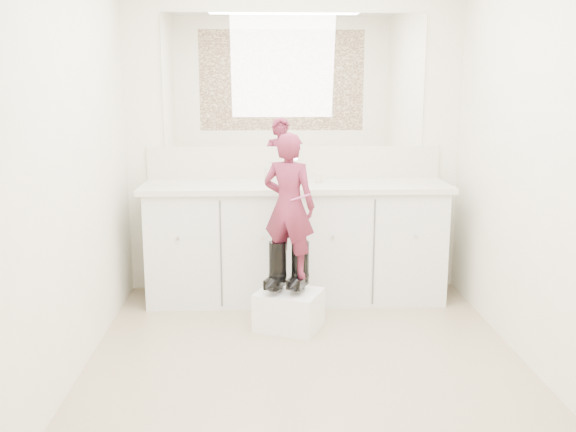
{
  "coord_description": "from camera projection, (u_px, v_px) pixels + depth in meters",
  "views": [
    {
      "loc": [
        -0.26,
        -3.5,
        1.63
      ],
      "look_at": [
        -0.09,
        0.55,
        0.78
      ],
      "focal_mm": 40.0,
      "sensor_mm": 36.0,
      "label": 1
    }
  ],
  "objects": [
    {
      "name": "faucet",
      "position": [
        295.0,
        174.0,
        4.91
      ],
      "size": [
        0.08,
        0.08,
        0.1
      ],
      "primitive_type": "cylinder",
      "color": "silver",
      "rests_on": "countertop"
    },
    {
      "name": "countertop",
      "position": [
        296.0,
        186.0,
        4.77
      ],
      "size": [
        2.28,
        0.58,
        0.04
      ],
      "primitive_type": "cube",
      "color": "beige",
      "rests_on": "vanity_cabinet"
    },
    {
      "name": "floor",
      "position": [
        307.0,
        365.0,
        3.76
      ],
      "size": [
        3.0,
        3.0,
        0.0
      ],
      "primitive_type": "plane",
      "color": "#8E825D",
      "rests_on": "ground"
    },
    {
      "name": "wall_back",
      "position": [
        294.0,
        139.0,
        4.98
      ],
      "size": [
        2.6,
        0.0,
        2.6
      ],
      "primitive_type": "plane",
      "rotation": [
        1.57,
        0.0,
        0.0
      ],
      "color": "beige",
      "rests_on": "floor"
    },
    {
      "name": "toddler",
      "position": [
        289.0,
        206.0,
        4.19
      ],
      "size": [
        0.41,
        0.35,
        0.96
      ],
      "primitive_type": "imported",
      "rotation": [
        0.0,
        0.0,
        2.74
      ],
      "color": "#9C3056",
      "rests_on": "step_stool"
    },
    {
      "name": "boot_right",
      "position": [
        300.0,
        266.0,
        4.27
      ],
      "size": [
        0.2,
        0.26,
        0.34
      ],
      "primitive_type": null,
      "rotation": [
        0.0,
        0.0,
        -0.4
      ],
      "color": "black",
      "rests_on": "step_stool"
    },
    {
      "name": "dot_panel",
      "position": [
        344.0,
        75.0,
        1.97
      ],
      "size": [
        2.0,
        0.01,
        1.2
      ],
      "primitive_type": "cube",
      "color": "#472819",
      "rests_on": "wall_front"
    },
    {
      "name": "step_stool",
      "position": [
        289.0,
        310.0,
        4.31
      ],
      "size": [
        0.5,
        0.47,
        0.26
      ],
      "primitive_type": "cube",
      "rotation": [
        0.0,
        0.0,
        -0.4
      ],
      "color": "white",
      "rests_on": "floor"
    },
    {
      "name": "backsplash",
      "position": [
        294.0,
        163.0,
        5.01
      ],
      "size": [
        2.28,
        0.03,
        0.25
      ],
      "primitive_type": "cube",
      "color": "beige",
      "rests_on": "countertop"
    },
    {
      "name": "toothbrush",
      "position": [
        300.0,
        197.0,
        4.1
      ],
      "size": [
        0.13,
        0.06,
        0.06
      ],
      "primitive_type": "cylinder",
      "rotation": [
        0.0,
        1.22,
        -0.4
      ],
      "color": "#CA4E93",
      "rests_on": "toddler"
    },
    {
      "name": "cup",
      "position": [
        318.0,
        177.0,
        4.81
      ],
      "size": [
        0.12,
        0.12,
        0.09
      ],
      "primitive_type": "imported",
      "rotation": [
        0.0,
        0.0,
        0.35
      ],
      "color": "beige",
      "rests_on": "countertop"
    },
    {
      "name": "wall_right",
      "position": [
        540.0,
        161.0,
        3.57
      ],
      "size": [
        0.0,
        3.0,
        3.0
      ],
      "primitive_type": "plane",
      "rotation": [
        1.57,
        0.0,
        -1.57
      ],
      "color": "beige",
      "rests_on": "floor"
    },
    {
      "name": "mirror",
      "position": [
        294.0,
        81.0,
        4.88
      ],
      "size": [
        2.0,
        0.02,
        1.0
      ],
      "primitive_type": "cube",
      "color": "white",
      "rests_on": "wall_back"
    },
    {
      "name": "wall_front",
      "position": [
        342.0,
        219.0,
        2.05
      ],
      "size": [
        2.6,
        0.0,
        2.6
      ],
      "primitive_type": "plane",
      "rotation": [
        -1.57,
        0.0,
        0.0
      ],
      "color": "beige",
      "rests_on": "floor"
    },
    {
      "name": "vanity_cabinet",
      "position": [
        296.0,
        244.0,
        4.87
      ],
      "size": [
        2.2,
        0.55,
        0.85
      ],
      "primitive_type": "cube",
      "color": "silver",
      "rests_on": "floor"
    },
    {
      "name": "soap_bottle",
      "position": [
        271.0,
        172.0,
        4.76
      ],
      "size": [
        0.1,
        0.1,
        0.17
      ],
      "primitive_type": "imported",
      "rotation": [
        0.0,
        0.0,
        0.34
      ],
      "color": "beige",
      "rests_on": "countertop"
    },
    {
      "name": "boot_left",
      "position": [
        278.0,
        266.0,
        4.27
      ],
      "size": [
        0.2,
        0.26,
        0.34
      ],
      "primitive_type": null,
      "rotation": [
        0.0,
        0.0,
        -0.4
      ],
      "color": "black",
      "rests_on": "step_stool"
    },
    {
      "name": "wall_left",
      "position": [
        68.0,
        163.0,
        3.46
      ],
      "size": [
        0.0,
        3.0,
        3.0
      ],
      "primitive_type": "plane",
      "rotation": [
        1.57,
        0.0,
        1.57
      ],
      "color": "beige",
      "rests_on": "floor"
    }
  ]
}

